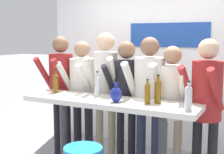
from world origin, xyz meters
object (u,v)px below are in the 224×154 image
(person_far_left, at_px, (61,83))
(person_left, at_px, (82,88))
(person_center_left, at_px, (105,83))
(wine_bottle_0, at_px, (147,93))
(wine_bottle_1, at_px, (158,90))
(person_center_right, at_px, (149,92))
(decorative_vase, at_px, (116,94))
(tasting_table, at_px, (109,116))
(wine_bottle_2, at_px, (188,97))
(wine_bottle_4, at_px, (56,82))
(person_center, at_px, (126,91))
(person_right, at_px, (171,98))
(wine_bottle_3, at_px, (97,85))
(person_far_right, at_px, (206,97))

(person_far_left, height_order, person_left, person_far_left)
(person_left, bearing_deg, person_center_left, 3.18)
(person_center_left, bearing_deg, person_far_left, 169.00)
(wine_bottle_0, relative_size, wine_bottle_1, 0.86)
(person_center_right, xyz_separation_m, decorative_vase, (-0.19, -0.50, 0.04))
(tasting_table, relative_size, wine_bottle_1, 6.59)
(wine_bottle_0, bearing_deg, wine_bottle_2, -11.22)
(person_center_left, relative_size, decorative_vase, 8.16)
(tasting_table, bearing_deg, wine_bottle_4, 175.32)
(wine_bottle_0, xyz_separation_m, decorative_vase, (-0.33, -0.08, -0.03))
(wine_bottle_0, distance_m, wine_bottle_2, 0.47)
(person_far_left, xyz_separation_m, decorative_vase, (1.14, -0.55, 0.03))
(person_center, bearing_deg, person_center_left, 178.68)
(person_far_left, xyz_separation_m, person_right, (1.61, -0.01, -0.07))
(tasting_table, xyz_separation_m, person_right, (0.60, 0.44, 0.18))
(person_far_left, height_order, wine_bottle_1, person_far_left)
(person_right, distance_m, wine_bottle_3, 0.89)
(person_far_right, distance_m, wine_bottle_1, 0.57)
(wine_bottle_2, xyz_separation_m, wine_bottle_4, (-1.72, 0.17, 0.00))
(decorative_vase, bearing_deg, person_center_right, 68.79)
(person_center_right, distance_m, wine_bottle_0, 0.45)
(wine_bottle_2, xyz_separation_m, wine_bottle_3, (-1.14, 0.21, 0.00))
(person_center_left, distance_m, wine_bottle_0, 0.91)
(wine_bottle_3, bearing_deg, person_left, 141.16)
(wine_bottle_0, bearing_deg, person_right, 74.31)
(person_far_left, distance_m, person_center_right, 1.34)
(person_center, relative_size, wine_bottle_2, 5.78)
(person_center_right, xyz_separation_m, wine_bottle_0, (0.14, -0.42, 0.08))
(person_center_left, relative_size, wine_bottle_4, 6.00)
(person_far_left, bearing_deg, person_far_right, 3.57)
(person_far_left, bearing_deg, person_right, 4.59)
(person_left, height_order, wine_bottle_4, person_left)
(person_left, distance_m, wine_bottle_2, 1.69)
(wine_bottle_1, bearing_deg, wine_bottle_2, -24.70)
(person_right, xyz_separation_m, wine_bottle_0, (-0.13, -0.46, 0.13))
(person_center_left, bearing_deg, person_left, 167.75)
(person_left, xyz_separation_m, wine_bottle_3, (0.45, -0.36, 0.13))
(tasting_table, height_order, wine_bottle_4, wine_bottle_4)
(wine_bottle_3, bearing_deg, wine_bottle_4, -175.74)
(wine_bottle_0, bearing_deg, person_far_left, 162.38)
(wine_bottle_4, bearing_deg, person_center_right, 16.88)
(person_far_right, distance_m, wine_bottle_3, 1.25)
(person_center_left, bearing_deg, wine_bottle_2, -37.02)
(person_left, distance_m, person_center, 0.67)
(person_center_left, relative_size, person_right, 1.10)
(person_center_right, bearing_deg, wine_bottle_1, -53.43)
(tasting_table, height_order, wine_bottle_3, wine_bottle_3)
(tasting_table, xyz_separation_m, wine_bottle_0, (0.47, -0.01, 0.31))
(wine_bottle_1, height_order, wine_bottle_4, wine_bottle_1)
(person_center, xyz_separation_m, decorative_vase, (0.13, -0.53, 0.06))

